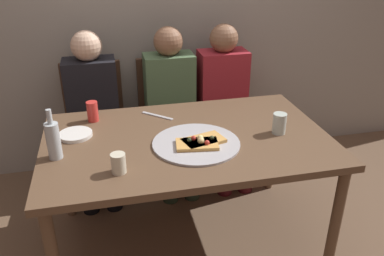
% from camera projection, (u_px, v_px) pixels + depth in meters
% --- Properties ---
extents(ground_plane, '(8.00, 8.00, 0.00)m').
position_uv_depth(ground_plane, '(188.00, 239.00, 2.52)').
color(ground_plane, brown).
extents(back_wall, '(6.00, 0.10, 2.60)m').
position_uv_depth(back_wall, '(154.00, 1.00, 2.94)').
color(back_wall, gray).
rests_on(back_wall, ground_plane).
extents(dining_table, '(1.57, 0.98, 0.73)m').
position_uv_depth(dining_table, '(187.00, 148.00, 2.23)').
color(dining_table, brown).
rests_on(dining_table, ground_plane).
extents(pizza_tray, '(0.47, 0.47, 0.01)m').
position_uv_depth(pizza_tray, '(196.00, 143.00, 2.12)').
color(pizza_tray, '#ADADB2').
rests_on(pizza_tray, dining_table).
extents(pizza_slice_last, '(0.24, 0.16, 0.05)m').
position_uv_depth(pizza_slice_last, '(198.00, 144.00, 2.08)').
color(pizza_slice_last, tan).
rests_on(pizza_slice_last, pizza_tray).
extents(pizza_slice_extra, '(0.25, 0.19, 0.05)m').
position_uv_depth(pizza_slice_extra, '(203.00, 140.00, 2.12)').
color(pizza_slice_extra, tan).
rests_on(pizza_slice_extra, pizza_tray).
extents(wine_bottle, '(0.07, 0.07, 0.26)m').
position_uv_depth(wine_bottle, '(53.00, 140.00, 1.96)').
color(wine_bottle, '#B2BCC1').
rests_on(wine_bottle, dining_table).
extents(tumbler_near, '(0.08, 0.08, 0.12)m').
position_uv_depth(tumbler_near, '(279.00, 123.00, 2.22)').
color(tumbler_near, '#B7C6BC').
rests_on(tumbler_near, dining_table).
extents(tumbler_far, '(0.07, 0.07, 0.10)m').
position_uv_depth(tumbler_far, '(118.00, 163.00, 1.86)').
color(tumbler_far, beige).
rests_on(tumbler_far, dining_table).
extents(soda_can, '(0.07, 0.07, 0.12)m').
position_uv_depth(soda_can, '(93.00, 111.00, 2.37)').
color(soda_can, red).
rests_on(soda_can, dining_table).
extents(plate_stack, '(0.19, 0.19, 0.02)m').
position_uv_depth(plate_stack, '(75.00, 135.00, 2.21)').
color(plate_stack, white).
rests_on(plate_stack, dining_table).
extents(table_knife, '(0.18, 0.16, 0.01)m').
position_uv_depth(table_knife, '(157.00, 116.00, 2.45)').
color(table_knife, '#B7B7BC').
rests_on(table_knife, dining_table).
extents(chair_left, '(0.44, 0.44, 0.90)m').
position_uv_depth(chair_left, '(95.00, 117.00, 2.97)').
color(chair_left, '#472D1E').
rests_on(chair_left, ground_plane).
extents(chair_middle, '(0.44, 0.44, 0.90)m').
position_uv_depth(chair_middle, '(169.00, 110.00, 3.09)').
color(chair_middle, '#472D1E').
rests_on(chair_middle, ground_plane).
extents(chair_right, '(0.44, 0.44, 0.90)m').
position_uv_depth(chair_right, '(219.00, 105.00, 3.17)').
color(chair_right, '#472D1E').
rests_on(chair_right, ground_plane).
extents(guest_in_sweater, '(0.36, 0.56, 1.17)m').
position_uv_depth(guest_in_sweater, '(93.00, 109.00, 2.79)').
color(guest_in_sweater, black).
rests_on(guest_in_sweater, ground_plane).
extents(guest_in_beanie, '(0.36, 0.56, 1.17)m').
position_uv_depth(guest_in_beanie, '(172.00, 102.00, 2.90)').
color(guest_in_beanie, '#4C6B47').
rests_on(guest_in_beanie, ground_plane).
extents(guest_by_wall, '(0.36, 0.56, 1.17)m').
position_uv_depth(guest_by_wall, '(225.00, 97.00, 2.98)').
color(guest_by_wall, maroon).
rests_on(guest_by_wall, ground_plane).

